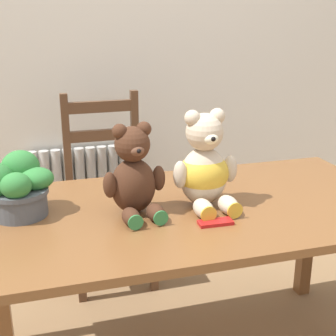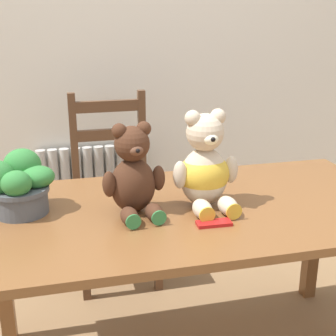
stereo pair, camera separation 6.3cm
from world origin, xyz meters
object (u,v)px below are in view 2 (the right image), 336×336
teddy_bear_left (134,175)px  wooden_chair_behind (114,191)px  potted_plant (18,184)px  teddy_bear_right (205,169)px  chocolate_bar (214,223)px

teddy_bear_left → wooden_chair_behind: bearing=-98.6°
wooden_chair_behind → potted_plant: bearing=60.7°
teddy_bear_right → potted_plant: teddy_bear_right is taller
teddy_bear_right → teddy_bear_left: bearing=-2.6°
wooden_chair_behind → teddy_bear_right: size_ratio=2.79×
potted_plant → chocolate_bar: 0.69m
potted_plant → teddy_bear_right: bearing=-8.1°
wooden_chair_behind → teddy_bear_left: bearing=87.9°
chocolate_bar → potted_plant: bearing=157.4°
teddy_bear_left → teddy_bear_right: bearing=174.1°
teddy_bear_left → chocolate_bar: size_ratio=2.78×
chocolate_bar → wooden_chair_behind: bearing=101.5°
wooden_chair_behind → chocolate_bar: 1.07m
potted_plant → chocolate_bar: (0.63, -0.26, -0.10)m
teddy_bear_left → potted_plant: 0.41m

